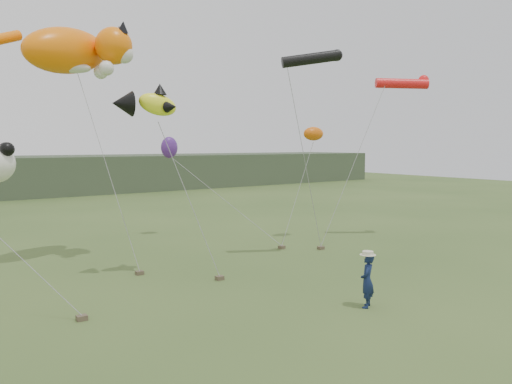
% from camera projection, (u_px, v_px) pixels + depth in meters
% --- Properties ---
extents(ground, '(120.00, 120.00, 0.00)m').
position_uv_depth(ground, '(336.00, 293.00, 17.83)').
color(ground, '#385123').
rests_on(ground, ground).
extents(headland, '(90.00, 13.00, 4.00)m').
position_uv_depth(headland, '(8.00, 177.00, 51.89)').
color(headland, '#2D3D28').
rests_on(headland, ground).
extents(festival_attendant, '(0.77, 0.71, 1.77)m').
position_uv_depth(festival_attendant, '(367.00, 281.00, 16.21)').
color(festival_attendant, '#121E44').
rests_on(festival_attendant, ground).
extents(sandbag_anchors, '(13.23, 4.78, 0.16)m').
position_uv_depth(sandbag_anchors, '(224.00, 268.00, 21.11)').
color(sandbag_anchors, brown).
rests_on(sandbag_anchors, ground).
extents(cat_kite, '(5.84, 3.81, 2.62)m').
position_uv_depth(cat_kite, '(77.00, 50.00, 21.94)').
color(cat_kite, orange).
rests_on(cat_kite, ground).
extents(fish_kite, '(2.63, 1.72, 1.40)m').
position_uv_depth(fish_kite, '(145.00, 103.00, 19.42)').
color(fish_kite, '#FAFF24').
rests_on(fish_kite, ground).
extents(tube_kites, '(10.66, 2.96, 1.25)m').
position_uv_depth(tube_kites, '(372.00, 74.00, 25.66)').
color(tube_kites, black).
rests_on(tube_kites, ground).
extents(misc_kites, '(7.37, 6.14, 1.77)m').
position_uv_depth(misc_kites, '(237.00, 141.00, 28.27)').
color(misc_kites, '#D75B0A').
rests_on(misc_kites, ground).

